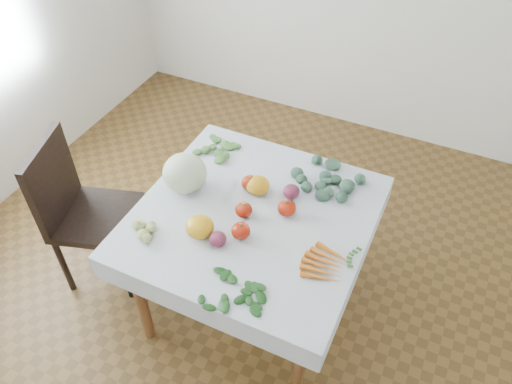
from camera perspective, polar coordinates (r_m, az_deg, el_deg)
ground at (r=3.05m, az=-0.28°, el=-12.44°), size 4.00×4.00×0.00m
table at (r=2.53m, az=-0.32°, el=-4.19°), size 1.00×1.00×0.75m
tablecloth at (r=2.46m, az=-0.33°, el=-2.64°), size 1.12×1.12×0.01m
chair at (r=2.96m, az=-19.64°, el=-1.43°), size 0.54×0.54×0.96m
cabbage at (r=2.55m, az=-8.16°, el=2.15°), size 0.29×0.29×0.20m
tomato_a at (r=2.56m, az=-0.67°, el=1.03°), size 0.10×0.10×0.08m
tomato_b at (r=2.43m, az=3.54°, el=-1.84°), size 0.10×0.10×0.08m
tomato_c at (r=2.33m, az=-1.74°, el=-4.47°), size 0.10×0.10×0.08m
tomato_d at (r=2.43m, az=-1.41°, el=-2.06°), size 0.10×0.10×0.07m
heirloom_back at (r=2.54m, az=0.21°, el=0.79°), size 0.15×0.15×0.09m
heirloom_front at (r=2.35m, az=-6.44°, el=-3.96°), size 0.14×0.14×0.09m
onion_a at (r=2.52m, az=4.06°, el=0.06°), size 0.09×0.09×0.07m
onion_b at (r=2.31m, az=-4.41°, el=-5.40°), size 0.11×0.11×0.07m
tomatillo_cluster at (r=2.40m, az=-12.32°, el=-4.46°), size 0.15×0.09×0.04m
carrot_bunch at (r=2.26m, az=8.04°, el=-8.22°), size 0.19×0.22×0.03m
kale_bunch at (r=2.63m, az=8.11°, el=1.48°), size 0.32×0.30×0.04m
basil_bunch at (r=2.14m, az=-2.50°, el=-12.03°), size 0.27×0.24×0.01m
dill_bunch at (r=2.82m, az=-4.50°, el=4.93°), size 0.23×0.20×0.02m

